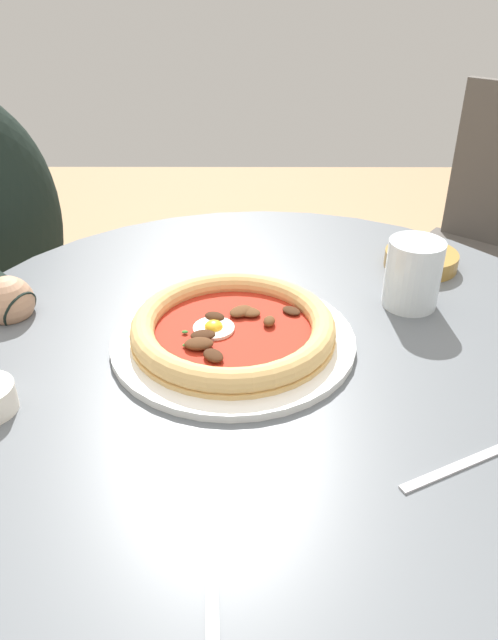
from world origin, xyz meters
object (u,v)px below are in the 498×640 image
dining_table (267,449)px  olive_pan (421,259)px  pizza_on_plate (233,330)px  water_glass (412,278)px  fork_utensil (211,540)px

dining_table → olive_pan: size_ratio=7.46×
pizza_on_plate → olive_pan: (-0.29, -0.21, -0.00)m
dining_table → pizza_on_plate: pizza_on_plate is taller
pizza_on_plate → water_glass: 0.26m
olive_pan → water_glass: bearing=69.7°
pizza_on_plate → water_glass: size_ratio=3.21×
water_glass → fork_utensil: size_ratio=0.52×
water_glass → olive_pan: bearing=-110.3°
water_glass → dining_table: bearing=26.6°
dining_table → water_glass: bearing=-153.4°
dining_table → pizza_on_plate: size_ratio=2.94×
pizza_on_plate → olive_pan: 0.36m
olive_pan → fork_utensil: 0.60m
pizza_on_plate → olive_pan: size_ratio=2.53×
dining_table → water_glass: 0.31m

